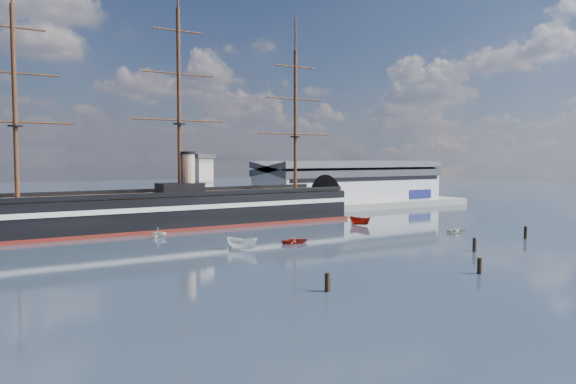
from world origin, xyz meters
TOP-DOWN VIEW (x-y plane):
  - ground at (0.00, 40.00)m, footprint 600.00×600.00m
  - quay at (10.00, 76.00)m, footprint 180.00×18.00m
  - warehouse at (58.00, 80.00)m, footprint 63.00×21.00m
  - quay_tower at (3.00, 73.00)m, footprint 5.00×5.00m
  - warship at (-12.53, 60.00)m, footprint 112.88×16.26m
  - motorboat_a at (-12.11, 24.19)m, footprint 7.34×5.76m
  - motorboat_b at (-0.16, 25.25)m, footprint 1.80×3.39m
  - motorboat_d at (-18.80, 46.92)m, footprint 6.20×5.42m
  - motorboat_e at (37.16, 18.55)m, footprint 1.77×2.95m
  - motorboat_f at (28.30, 39.98)m, footprint 7.06×4.26m
  - piling_near_left at (-18.23, -8.36)m, footprint 0.64×0.64m
  - piling_near_mid at (5.56, -11.73)m, footprint 0.64×0.64m
  - piling_near_right at (20.35, 0.82)m, footprint 0.64×0.64m
  - piling_far_right at (41.32, 5.20)m, footprint 0.64×0.64m

SIDE VIEW (x-z plane):
  - ground at x=0.00m, z-range 0.00..0.00m
  - quay at x=10.00m, z-range -1.00..1.00m
  - motorboat_a at x=-12.11m, z-range -1.40..1.40m
  - motorboat_b at x=-0.16m, z-range -0.75..0.75m
  - motorboat_d at x=-18.80m, z-range -1.07..1.07m
  - motorboat_e at x=37.16m, z-range -0.65..0.65m
  - motorboat_f at x=28.30m, z-range -1.33..1.33m
  - piling_near_left at x=-18.23m, z-range -1.48..1.48m
  - piling_near_mid at x=5.56m, z-range -1.48..1.48m
  - piling_near_right at x=20.35m, z-range -1.53..1.53m
  - piling_far_right at x=41.32m, z-range -1.61..1.61m
  - warship at x=-12.53m, z-range -22.93..31.01m
  - warehouse at x=58.00m, z-range 2.18..13.78m
  - quay_tower at x=3.00m, z-range 2.25..17.25m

